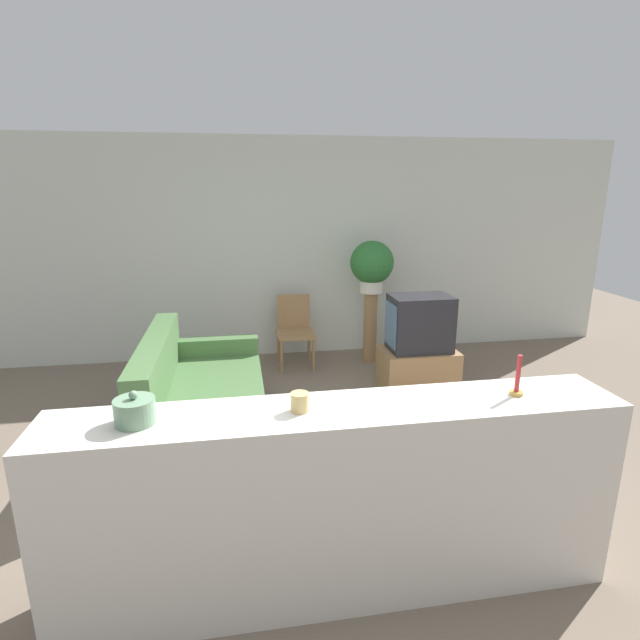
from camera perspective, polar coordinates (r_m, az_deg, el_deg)
name	(u,v)px	position (r m, az deg, el deg)	size (l,w,h in m)	color
ground_plane	(321,519)	(3.54, 0.14, -21.83)	(14.00, 14.00, 0.00)	#756656
wall_back	(274,250)	(6.28, -5.22, 7.99)	(9.00, 0.06, 2.70)	silver
couch	(200,403)	(4.50, -13.52, -9.20)	(0.99, 1.81, 0.90)	#476B3D
tv_stand	(417,369)	(5.51, 11.08, -5.46)	(0.79, 0.52, 0.43)	#9E754C
television	(419,323)	(5.35, 11.29, -0.35)	(0.65, 0.43, 0.59)	#232328
wooden_chair	(295,327)	(6.01, -2.92, -0.85)	(0.44, 0.44, 0.85)	#9E754C
plant_stand	(370,327)	(6.18, 5.76, -0.81)	(0.16, 0.16, 0.87)	#9E754C
potted_plant	(372,264)	(6.01, 5.95, 6.36)	(0.52, 0.52, 0.62)	white
foreground_counter	(340,502)	(2.77, 2.28, -20.02)	(2.90, 0.44, 1.07)	silver
decorative_bowl	(135,411)	(2.48, -20.40, -9.72)	(0.19, 0.19, 0.16)	gray
candle_jar	(300,402)	(2.45, -2.33, -9.35)	(0.09, 0.09, 0.09)	tan
candlestick	(517,383)	(2.81, 21.61, -6.67)	(0.07, 0.07, 0.22)	#B7933D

